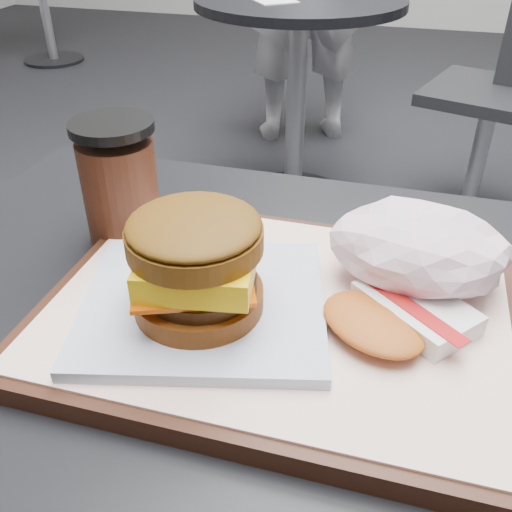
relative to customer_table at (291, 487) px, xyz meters
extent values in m
cube|color=black|center=(0.00, 0.00, 0.17)|extent=(0.80, 0.60, 0.04)
cube|color=black|center=(-0.02, 0.02, 0.19)|extent=(0.38, 0.28, 0.02)
cube|color=white|center=(-0.02, 0.02, 0.20)|extent=(0.36, 0.26, 0.00)
cube|color=silver|center=(-0.08, 0.00, 0.21)|extent=(0.22, 0.21, 0.01)
cylinder|color=brown|center=(-0.08, -0.01, 0.22)|extent=(0.12, 0.12, 0.02)
cylinder|color=#381A08|center=(-0.08, -0.01, 0.24)|extent=(0.10, 0.10, 0.01)
cube|color=#DA5207|center=(-0.08, -0.01, 0.25)|extent=(0.11, 0.11, 0.00)
cube|color=yellow|center=(-0.08, -0.01, 0.26)|extent=(0.09, 0.09, 0.02)
cylinder|color=brown|center=(-0.08, -0.01, 0.28)|extent=(0.12, 0.12, 0.02)
ellipsoid|color=#633D0E|center=(-0.08, -0.01, 0.29)|extent=(0.12, 0.12, 0.02)
cube|color=white|center=(0.08, 0.03, 0.21)|extent=(0.10, 0.10, 0.02)
cube|color=#AE1718|center=(0.08, 0.02, 0.22)|extent=(0.08, 0.07, 0.00)
ellipsoid|color=#C5641F|center=(0.05, 0.00, 0.22)|extent=(0.11, 0.10, 0.01)
cylinder|color=#3B1A0E|center=(-0.20, 0.11, 0.24)|extent=(0.07, 0.07, 0.10)
cylinder|color=black|center=(-0.20, 0.11, 0.31)|extent=(0.08, 0.08, 0.01)
cylinder|color=black|center=(-0.35, 1.65, -0.57)|extent=(0.44, 0.44, 0.02)
cylinder|color=#A5A5AA|center=(-0.35, 1.65, -0.21)|extent=(0.07, 0.07, 0.70)
cylinder|color=black|center=(-0.35, 1.65, 0.15)|extent=(0.70, 0.70, 0.03)
cube|color=silver|center=(-0.41, 1.55, 0.17)|extent=(0.17, 0.17, 0.00)
cylinder|color=#B0B1B6|center=(0.32, 1.73, -0.36)|extent=(0.06, 0.06, 0.44)
cube|color=black|center=(0.32, 1.73, -0.12)|extent=(0.53, 0.53, 0.04)
cylinder|color=black|center=(-2.40, 3.20, -0.57)|extent=(0.40, 0.40, 0.02)
cylinder|color=#A5A5AA|center=(-2.40, 3.20, -0.21)|extent=(0.06, 0.06, 0.70)
camera|label=1|loc=(0.06, -0.33, 0.50)|focal=40.00mm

